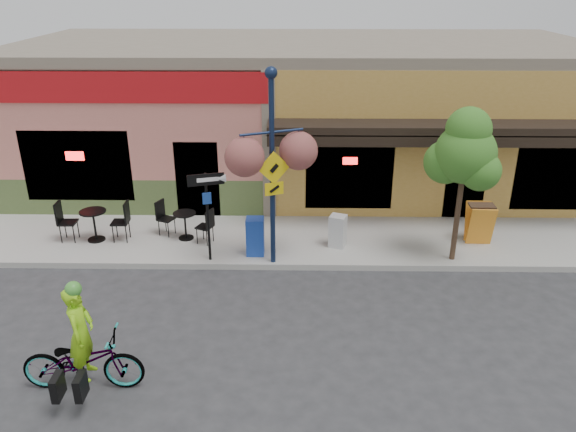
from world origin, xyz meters
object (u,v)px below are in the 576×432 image
(bicycle, at_px, (83,361))
(street_tree, at_px, (461,186))
(building, at_px, (304,110))
(one_way_sign, at_px, (208,218))
(newspaper_box_blue, at_px, (255,236))
(newspaper_box_grey, at_px, (338,231))
(lamp_post, at_px, (272,171))
(cyclist_rider, at_px, (83,346))

(bicycle, height_order, street_tree, street_tree)
(building, xyz_separation_m, one_way_sign, (-2.31, -6.76, -1.01))
(newspaper_box_blue, bearing_deg, one_way_sign, -164.14)
(newspaper_box_grey, bearing_deg, lamp_post, -130.82)
(bicycle, xyz_separation_m, street_tree, (7.30, 4.51, 1.48))
(building, bearing_deg, cyclist_rider, -108.57)
(cyclist_rider, xyz_separation_m, one_way_sign, (1.43, 4.38, 0.40))
(cyclist_rider, relative_size, street_tree, 0.45)
(one_way_sign, bearing_deg, newspaper_box_grey, -2.01)
(cyclist_rider, distance_m, street_tree, 8.62)
(lamp_post, height_order, one_way_sign, lamp_post)
(cyclist_rider, xyz_separation_m, street_tree, (7.25, 4.51, 1.17))
(building, bearing_deg, bicycle, -108.80)
(bicycle, height_order, newspaper_box_grey, bicycle)
(cyclist_rider, bearing_deg, newspaper_box_blue, -29.66)
(bicycle, xyz_separation_m, one_way_sign, (1.48, 4.38, 0.71))
(building, distance_m, street_tree, 7.51)
(building, height_order, street_tree, building)
(building, bearing_deg, newspaper_box_grey, -82.55)
(building, relative_size, bicycle, 8.98)
(bicycle, height_order, lamp_post, lamp_post)
(newspaper_box_grey, height_order, street_tree, street_tree)
(one_way_sign, bearing_deg, lamp_post, -19.34)
(one_way_sign, bearing_deg, building, 55.12)
(bicycle, height_order, cyclist_rider, cyclist_rider)
(cyclist_rider, bearing_deg, bicycle, 88.42)
(lamp_post, bearing_deg, bicycle, -147.52)
(one_way_sign, xyz_separation_m, street_tree, (5.82, 0.13, 0.77))
(bicycle, height_order, one_way_sign, one_way_sign)
(newspaper_box_blue, bearing_deg, lamp_post, -41.55)
(lamp_post, xyz_separation_m, newspaper_box_blue, (-0.45, 0.40, -1.81))
(building, height_order, newspaper_box_blue, building)
(cyclist_rider, xyz_separation_m, newspaper_box_blue, (2.50, 4.68, -0.22))
(newspaper_box_blue, height_order, newspaper_box_grey, newspaper_box_blue)
(newspaper_box_blue, bearing_deg, building, 78.94)
(bicycle, relative_size, lamp_post, 0.44)
(one_way_sign, relative_size, newspaper_box_grey, 2.65)
(bicycle, distance_m, newspaper_box_blue, 5.33)
(newspaper_box_blue, xyz_separation_m, street_tree, (4.75, -0.18, 1.39))
(cyclist_rider, relative_size, newspaper_box_grey, 2.04)
(bicycle, relative_size, newspaper_box_grey, 2.45)
(building, xyz_separation_m, newspaper_box_blue, (-1.24, -6.45, -1.63))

